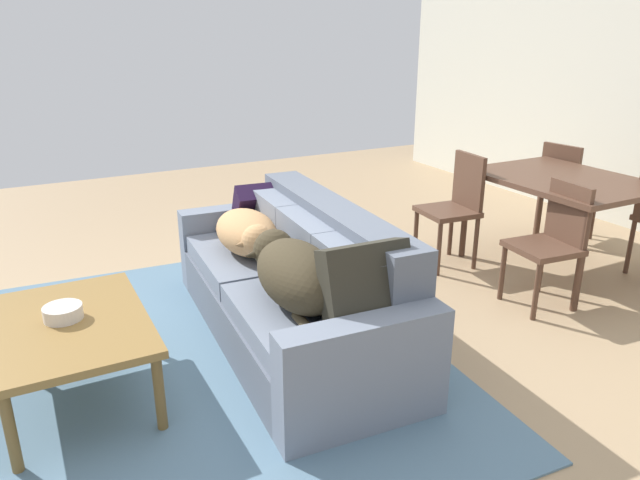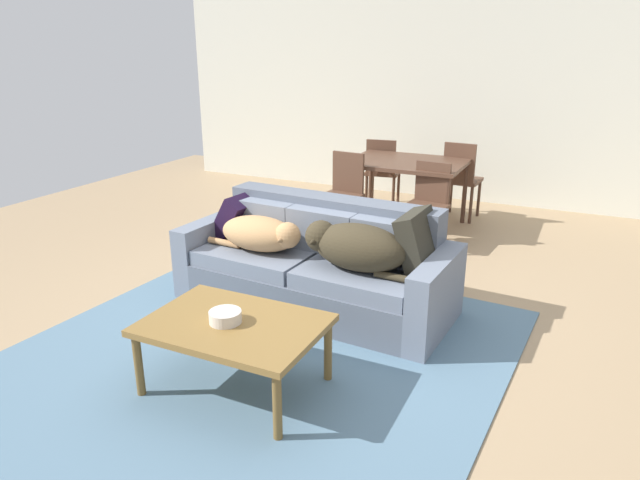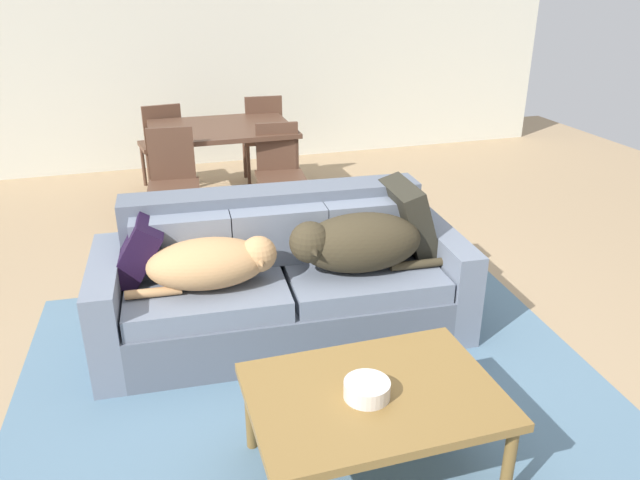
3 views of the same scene
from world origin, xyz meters
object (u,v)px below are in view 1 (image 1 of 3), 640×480
at_px(couch, 296,288).
at_px(dining_chair_near_left, 455,204).
at_px(coffee_table, 71,330).
at_px(dog_on_right_cushion, 294,272).
at_px(dining_chair_near_right, 552,239).
at_px(bowl_on_coffee_table, 63,313).
at_px(throw_pillow_by_left_arm, 260,209).
at_px(dining_table, 564,186).
at_px(dining_chair_far_left, 565,186).
at_px(throw_pillow_by_right_arm, 368,290).
at_px(dog_on_left_cushion, 248,233).

xyz_separation_m(couch, dining_chair_near_left, (-0.49, 1.63, 0.18)).
height_order(coffee_table, dining_chair_near_left, dining_chair_near_left).
height_order(dog_on_right_cushion, dining_chair_near_right, dining_chair_near_right).
relative_size(dog_on_right_cushion, bowl_on_coffee_table, 4.72).
distance_m(throw_pillow_by_left_arm, dining_chair_near_right, 2.02).
distance_m(dining_table, dining_chair_near_left, 0.81).
height_order(bowl_on_coffee_table, dining_chair_far_left, dining_chair_far_left).
bearing_deg(couch, coffee_table, -82.89).
distance_m(throw_pillow_by_right_arm, dining_chair_near_right, 1.78).
height_order(throw_pillow_by_right_arm, bowl_on_coffee_table, throw_pillow_by_right_arm).
bearing_deg(dining_chair_near_left, throw_pillow_by_right_arm, -46.36).
bearing_deg(dining_chair_near_right, dining_chair_far_left, 133.56).
height_order(coffee_table, bowl_on_coffee_table, bowl_on_coffee_table).
distance_m(throw_pillow_by_right_arm, dining_chair_near_left, 2.09).
xyz_separation_m(dog_on_left_cushion, bowl_on_coffee_table, (0.45, -1.16, -0.09)).
bearing_deg(dog_on_left_cushion, dining_chair_far_left, 95.29).
bearing_deg(throw_pillow_by_left_arm, couch, -7.20).
bearing_deg(throw_pillow_by_right_arm, dining_chair_near_right, 103.29).
bearing_deg(dining_chair_near_left, dining_table, 56.84).
bearing_deg(dog_on_right_cushion, bowl_on_coffee_table, -103.69).
bearing_deg(dog_on_right_cushion, dog_on_left_cushion, 179.97).
height_order(throw_pillow_by_right_arm, coffee_table, throw_pillow_by_right_arm).
distance_m(dog_on_right_cushion, throw_pillow_by_right_arm, 0.46).
height_order(bowl_on_coffee_table, dining_chair_near_right, dining_chair_near_right).
bearing_deg(dog_on_left_cushion, dog_on_right_cushion, -0.03).
distance_m(coffee_table, dining_chair_far_left, 4.20).
xyz_separation_m(dog_on_left_cushion, throw_pillow_by_right_arm, (1.22, 0.14, 0.06)).
relative_size(throw_pillow_by_left_arm, dining_chair_near_right, 0.42).
relative_size(throw_pillow_by_right_arm, bowl_on_coffee_table, 2.35).
height_order(dining_table, dining_chair_far_left, dining_chair_far_left).
bearing_deg(dining_chair_near_left, throw_pillow_by_left_arm, -96.16).
bearing_deg(dining_chair_far_left, dining_chair_near_right, 120.10).
xyz_separation_m(dog_on_right_cushion, throw_pillow_by_left_arm, (-1.18, 0.29, -0.01)).
bearing_deg(coffee_table, couch, 93.43).
distance_m(couch, dining_table, 2.28).
relative_size(coffee_table, dining_chair_near_right, 1.21).
height_order(dog_on_left_cushion, coffee_table, dog_on_left_cushion).
relative_size(dining_table, dining_chair_near_left, 1.40).
xyz_separation_m(coffee_table, bowl_on_coffee_table, (-0.04, -0.02, 0.08)).
xyz_separation_m(dining_chair_near_left, dining_chair_far_left, (-0.01, 1.24, -0.01)).
distance_m(coffee_table, dining_chair_near_right, 3.02).
distance_m(throw_pillow_by_right_arm, coffee_table, 1.49).
xyz_separation_m(couch, dining_chair_far_left, (-0.50, 2.87, 0.17)).
height_order(dog_on_right_cushion, bowl_on_coffee_table, dog_on_right_cushion).
distance_m(throw_pillow_by_left_arm, dining_table, 2.29).
xyz_separation_m(dog_on_right_cushion, throw_pillow_by_right_arm, (0.42, 0.19, 0.03)).
xyz_separation_m(dining_table, dining_chair_far_left, (-0.50, 0.63, -0.19)).
distance_m(couch, throw_pillow_by_right_arm, 0.86).
xyz_separation_m(throw_pillow_by_right_arm, dining_table, (-0.81, 2.25, 0.05)).
bearing_deg(throw_pillow_by_left_arm, dining_table, 69.62).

